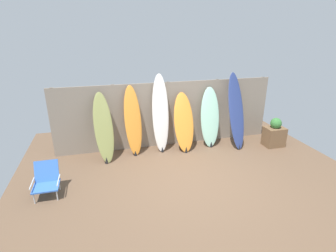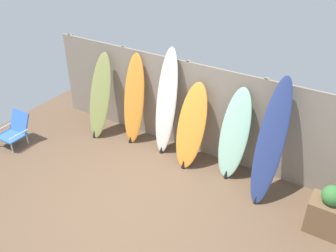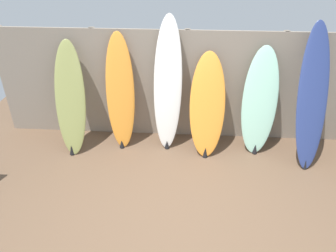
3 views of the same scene
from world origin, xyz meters
name	(u,v)px [view 2 (image 2 of 3)]	position (x,y,z in m)	size (l,w,h in m)	color
ground	(125,204)	(0.00, 0.00, 0.00)	(7.68, 7.68, 0.00)	brown
fence_back	(186,106)	(0.00, 2.01, 0.90)	(6.08, 0.11, 1.80)	gray
surfboard_olive_0	(100,96)	(-1.76, 1.56, 0.83)	(0.54, 0.74, 1.69)	olive
surfboard_orange_1	(134,100)	(-1.01, 1.70, 0.89)	(0.49, 0.52, 1.80)	orange
surfboard_white_2	(166,103)	(-0.27, 1.73, 1.02)	(0.46, 0.47, 2.06)	white
surfboard_orange_3	(191,127)	(0.34, 1.59, 0.76)	(0.54, 0.61, 1.55)	orange
surfboard_seafoam_4	(234,135)	(1.12, 1.68, 0.81)	(0.57, 0.51, 1.64)	#9ED6BC
surfboard_navy_5	(271,143)	(1.80, 1.48, 1.00)	(0.43, 0.79, 2.02)	navy
beach_chair	(15,129)	(-2.95, 0.29, 0.32)	(0.50, 0.57, 0.64)	silver
planter_box	(327,212)	(2.87, 1.14, 0.35)	(0.54, 0.40, 0.82)	brown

